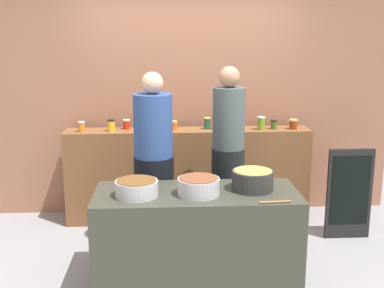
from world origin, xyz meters
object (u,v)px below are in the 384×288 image
Objects in this scene: preserve_jar_1 at (111,125)px; preserve_jar_8 at (227,124)px; preserve_jar_3 at (149,125)px; preserve_jar_6 at (207,123)px; preserve_jar_7 at (217,123)px; preserve_jar_0 at (82,127)px; cook_in_cap at (228,164)px; preserve_jar_9 at (261,123)px; cook_with_tongs at (154,173)px; cooking_pot_center at (199,186)px; cooking_pot_right at (253,180)px; chalkboard_sign at (349,194)px; preserve_jar_10 at (274,125)px; wooden_spoon at (275,202)px; preserve_jar_2 at (127,124)px; cooking_pot_left at (137,188)px; preserve_jar_4 at (159,124)px; preserve_jar_11 at (293,124)px; preserve_jar_5 at (174,125)px.

preserve_jar_8 is (1.27, 0.06, -0.01)m from preserve_jar_1.
preserve_jar_3 is 0.64m from preserve_jar_6.
preserve_jar_3 is at bearing -177.49° from preserve_jar_7.
preserve_jar_3 is 0.85× the size of preserve_jar_6.
preserve_jar_0 is 1.64m from cook_in_cap.
preserve_jar_9 is at bearing -8.91° from preserve_jar_6.
preserve_jar_1 is 0.07× the size of cook_with_tongs.
cooking_pot_right reaches higher than cooking_pot_center.
preserve_jar_10 is at bearing 138.08° from chalkboard_sign.
preserve_jar_6 is at bearing 171.09° from preserve_jar_9.
preserve_jar_1 reaches higher than preserve_jar_8.
preserve_jar_10 is 1.73m from cooking_pot_center.
preserve_jar_10 is 0.29× the size of cooking_pot_center.
wooden_spoon is at bearing -97.29° from preserve_jar_9.
preserve_jar_9 is 1.63m from cooking_pot_center.
preserve_jar_8 is 0.47× the size of wooden_spoon.
preserve_jar_2 is at bearing 114.22° from cooking_pot_center.
cooking_pot_right is (0.96, 0.10, 0.02)m from cooking_pot_left.
preserve_jar_4 is 1.27m from preserve_jar_10.
preserve_jar_4 is 1.14× the size of preserve_jar_11.
preserve_jar_8 is 0.34× the size of cooking_pot_left.
preserve_jar_3 is 0.06× the size of cook_in_cap.
cooking_pot_right is (1.62, -1.31, -0.23)m from preserve_jar_0.
preserve_jar_1 is 0.37× the size of cooking_pot_center.
preserve_jar_2 is 0.76× the size of preserve_jar_7.
cooking_pot_center is at bearing -106.09° from preserve_jar_8.
chalkboard_sign is (0.82, -0.56, -0.64)m from preserve_jar_9.
preserve_jar_1 is at bearing -177.11° from preserve_jar_5.
cook_with_tongs is (0.06, -0.82, -0.31)m from preserve_jar_3.
preserve_jar_4 is (0.52, 0.09, -0.00)m from preserve_jar_1.
cook_with_tongs is at bearing -85.72° from preserve_jar_3.
preserve_jar_10 is at bearing 14.11° from preserve_jar_9.
preserve_jar_2 is 2.20m from wooden_spoon.
preserve_jar_11 is at bearing -4.60° from preserve_jar_7.
cooking_pot_left is at bearing 167.87° from wooden_spoon.
preserve_jar_10 is 1.74m from wooden_spoon.
cooking_pot_left is 0.20× the size of cook_in_cap.
cook_with_tongs is (-0.69, -0.85, -0.33)m from preserve_jar_7.
preserve_jar_6 is 0.07× the size of cook_in_cap.
wooden_spoon is at bearing -77.80° from preserve_jar_6.
wooden_spoon is 1.30m from cook_with_tongs.
preserve_jar_7 is (0.75, 0.03, 0.02)m from preserve_jar_3.
preserve_jar_9 is at bearing 145.51° from chalkboard_sign.
cooking_pot_right is at bearing -45.26° from preserve_jar_1.
preserve_jar_8 is (0.86, 0.01, 0.00)m from preserve_jar_3.
preserve_jar_10 is at bearing -3.00° from preserve_jar_4.
cooking_pot_right is at bearing -38.96° from preserve_jar_0.
preserve_jar_11 reaches higher than cooking_pot_right.
preserve_jar_10 is (0.73, -0.05, -0.01)m from preserve_jar_6.
preserve_jar_3 is 0.31× the size of cooking_pot_left.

